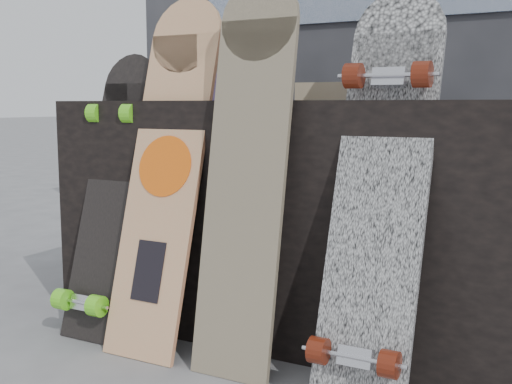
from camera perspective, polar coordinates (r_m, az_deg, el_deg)
The scene contains 10 objects.
ground at distance 1.94m, azimuth -3.42°, elevation -16.20°, with size 60.00×60.00×0.00m, color slate.
vendor_table at distance 2.25m, azimuth 3.22°, elevation -2.17°, with size 1.60×0.60×0.80m, color black.
booth at distance 3.02m, azimuth 10.39°, elevation 13.65°, with size 2.40×0.22×2.20m.
merch_box_purple at distance 2.41m, azimuth -3.03°, elevation 9.26°, with size 0.18×0.12×0.10m, color #573D7D.
merch_box_small at distance 2.03m, azimuth 11.76°, elevation 9.67°, with size 0.14×0.14×0.12m, color #573D7D.
merch_box_flat at distance 2.17m, azimuth 6.69°, elevation 8.85°, with size 0.22×0.10×0.06m, color #D1B78C.
longboard_geisha at distance 2.09m, azimuth -7.90°, elevation 2.71°, with size 0.26×0.35×1.15m.
longboard_celtic at distance 1.87m, azimuth -0.78°, elevation 2.58°, with size 0.25×0.23×1.16m.
longboard_cascadia at distance 1.75m, azimuth 10.99°, elevation 0.73°, with size 0.26×0.41×1.11m.
skateboard_dark at distance 2.27m, azimuth -12.87°, elevation 0.28°, with size 0.22×0.37×0.97m.
Camera 1 is at (0.94, -1.50, 0.79)m, focal length 45.00 mm.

